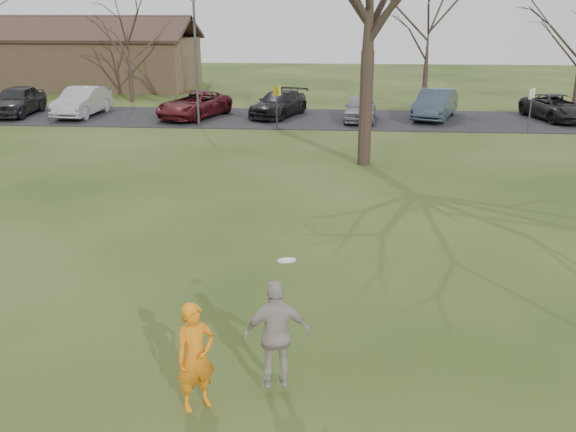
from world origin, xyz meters
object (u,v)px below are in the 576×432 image
object	(u,v)px
car_4	(360,108)
building	(57,60)
car_0	(17,100)
catching_play	(277,334)
car_1	(82,102)
player_defender	(196,357)
car_5	(435,104)
lamp_post	(195,44)
car_2	(194,105)
car_6	(557,107)
car_3	(279,104)

from	to	relation	value
car_4	building	world-z (taller)	building
car_0	catching_play	xyz separation A→B (m)	(16.74, -25.04, 0.20)
car_1	building	bearing A→B (deg)	120.52
player_defender	building	world-z (taller)	building
player_defender	car_4	xyz separation A→B (m)	(3.09, 25.12, -0.14)
car_5	lamp_post	bearing A→B (deg)	-147.19
car_4	car_5	distance (m)	4.09
catching_play	lamp_post	xyz separation A→B (m)	(-6.17, 22.74, 2.93)
player_defender	car_5	bearing A→B (deg)	37.21
player_defender	building	bearing A→B (deg)	78.55
car_0	catching_play	bearing A→B (deg)	-60.27
car_4	car_1	bearing A→B (deg)	-176.67
car_2	car_6	distance (m)	19.15
catching_play	car_2	bearing A→B (deg)	105.43
car_3	lamp_post	world-z (taller)	lamp_post
car_4	car_6	bearing A→B (deg)	10.92
car_3	catching_play	distance (m)	25.94
player_defender	car_4	bearing A→B (deg)	45.32
car_0	building	size ratio (longest dim) A/B	0.23
car_2	building	distance (m)	18.77
catching_play	car_0	bearing A→B (deg)	123.78
car_1	car_5	world-z (taller)	car_1
car_6	catching_play	xyz separation A→B (m)	(-12.23, -25.84, 0.35)
car_0	car_3	size ratio (longest dim) A/B	1.01
car_3	car_5	xyz separation A→B (m)	(8.33, -0.12, 0.09)
car_3	car_6	world-z (taller)	car_3
player_defender	building	size ratio (longest dim) A/B	0.08
car_3	lamp_post	xyz separation A→B (m)	(-3.76, -3.09, 3.25)
catching_play	building	bearing A→B (deg)	117.81
car_5	lamp_post	xyz separation A→B (m)	(-12.08, -2.97, 3.16)
car_1	car_0	bearing A→B (deg)	-177.02
car_0	car_3	world-z (taller)	car_0
building	catching_play	bearing A→B (deg)	-62.19
car_5	lamp_post	size ratio (longest dim) A/B	0.74
car_3	car_0	bearing A→B (deg)	-158.11
car_3	car_1	bearing A→B (deg)	-157.29
car_2	car_6	size ratio (longest dim) A/B	1.06
car_0	car_2	world-z (taller)	car_0
car_6	car_2	bearing A→B (deg)	169.38
car_1	catching_play	size ratio (longest dim) A/B	2.23
car_4	car_5	world-z (taller)	car_5
car_0	building	distance (m)	13.69
building	car_6	bearing A→B (deg)	-20.94
car_4	car_2	bearing A→B (deg)	-177.19
player_defender	car_5	world-z (taller)	player_defender
car_4	car_6	xyz separation A→B (m)	(10.29, 1.12, -0.01)
car_3	car_4	world-z (taller)	car_3
car_4	lamp_post	bearing A→B (deg)	-161.56
car_1	car_4	size ratio (longest dim) A/B	1.21
car_4	catching_play	world-z (taller)	catching_play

